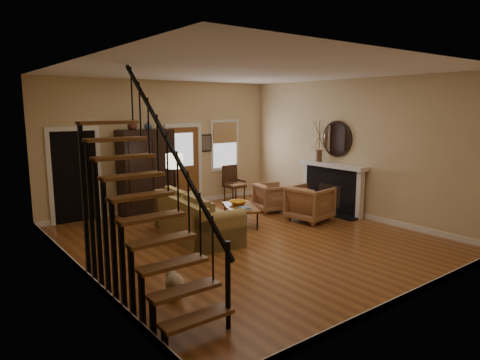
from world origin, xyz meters
TOP-DOWN VIEW (x-y plane):
  - room at (-0.41, 1.76)m, footprint 7.00×7.33m
  - staircase at (-2.78, -1.30)m, footprint 0.94×2.80m
  - fireplace at (3.13, 0.50)m, footprint 0.33×1.95m
  - armoire at (-0.70, 3.15)m, footprint 1.30×0.60m
  - vase_a at (-1.05, 3.05)m, footprint 0.24×0.24m
  - vase_b at (-0.65, 3.05)m, footprint 0.20×0.20m
  - sofa at (-0.72, 0.78)m, footprint 1.21×2.36m
  - coffee_table at (0.54, 0.96)m, footprint 1.05×1.28m
  - bowl at (0.59, 1.11)m, footprint 0.38×0.38m
  - books at (0.42, 0.66)m, footprint 0.20×0.28m
  - armchair_left at (2.05, 0.25)m, footprint 1.03×1.00m
  - armchair_right at (1.97, 1.49)m, footprint 0.96×0.95m
  - floor_lamp at (-0.71, 1.69)m, footprint 0.45×0.45m
  - side_chair at (1.85, 2.95)m, footprint 0.54×0.54m
  - dog at (-2.44, -1.40)m, footprint 0.37×0.50m

SIDE VIEW (x-z plane):
  - dog at x=-2.44m, z-range 0.00..0.32m
  - coffee_table at x=0.54m, z-range 0.00..0.43m
  - armchair_right at x=1.97m, z-range 0.00..0.71m
  - armchair_left at x=2.05m, z-range 0.00..0.82m
  - sofa at x=-0.72m, z-range 0.00..0.85m
  - books at x=0.42m, z-range 0.43..0.48m
  - bowl at x=0.59m, z-range 0.43..0.52m
  - side_chair at x=1.85m, z-range 0.00..1.02m
  - fireplace at x=3.13m, z-range -0.41..1.89m
  - floor_lamp at x=-0.71m, z-range 0.00..1.63m
  - armoire at x=-0.70m, z-range 0.00..2.10m
  - room at x=-0.41m, z-range -0.14..3.16m
  - staircase at x=-2.78m, z-range 0.00..3.20m
  - vase_b at x=-0.65m, z-range 2.10..2.31m
  - vase_a at x=-1.05m, z-range 2.10..2.35m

